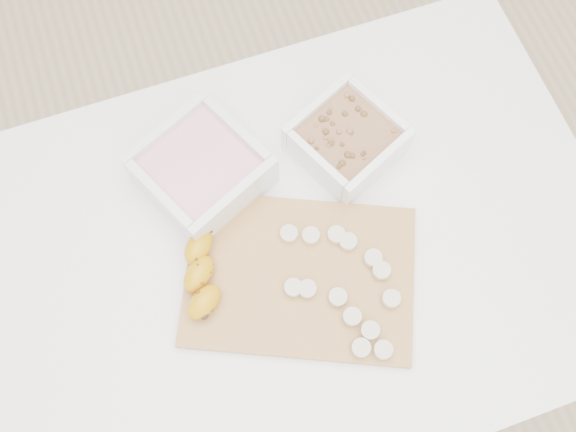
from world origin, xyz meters
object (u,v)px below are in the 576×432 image
object	(u,v)px
bowl_yogurt	(202,170)
banana	(207,252)
table	(294,264)
bowl_granola	(347,140)
cutting_board	(300,276)

from	to	relation	value
bowl_yogurt	banana	bearing A→B (deg)	-103.79
table	banana	distance (m)	0.18
bowl_granola	cutting_board	bearing A→B (deg)	-128.62
bowl_yogurt	bowl_granola	world-z (taller)	bowl_yogurt
table	bowl_granola	world-z (taller)	bowl_granola
table	cutting_board	xyz separation A→B (m)	(-0.01, -0.05, 0.10)
table	bowl_yogurt	distance (m)	0.23
cutting_board	banana	distance (m)	0.14
cutting_board	bowl_granola	bearing A→B (deg)	51.38
table	bowl_yogurt	world-z (taller)	bowl_yogurt
table	bowl_granola	distance (m)	0.23
bowl_granola	banana	world-z (taller)	bowl_granola
bowl_granola	cutting_board	xyz separation A→B (m)	(-0.14, -0.18, -0.03)
cutting_board	banana	bearing A→B (deg)	148.52
table	bowl_granola	xyz separation A→B (m)	(0.13, 0.13, 0.13)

